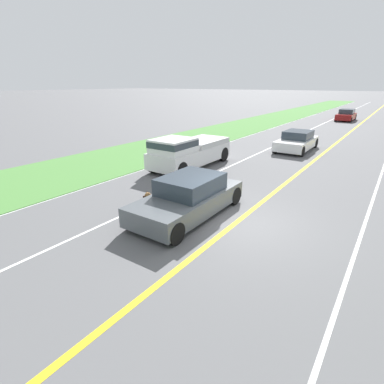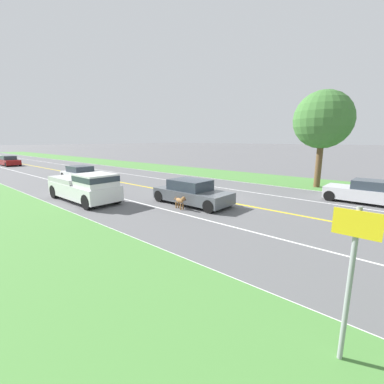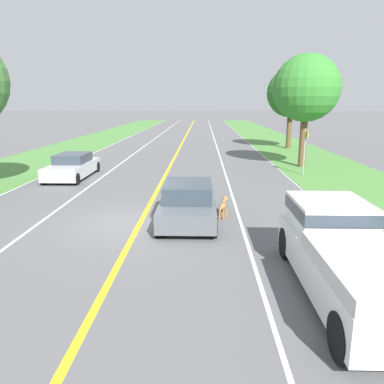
{
  "view_description": "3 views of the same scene",
  "coord_description": "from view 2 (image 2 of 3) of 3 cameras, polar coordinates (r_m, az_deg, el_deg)",
  "views": [
    {
      "loc": [
        -3.87,
        8.2,
        4.32
      ],
      "look_at": [
        1.38,
        0.61,
        0.96
      ],
      "focal_mm": 28.0,
      "sensor_mm": 36.0,
      "label": 1
    },
    {
      "loc": [
        12.3,
        9.7,
        3.57
      ],
      "look_at": [
        2.06,
        0.77,
        0.79
      ],
      "focal_mm": 24.0,
      "sensor_mm": 36.0,
      "label": 2
    },
    {
      "loc": [
        2.16,
        -12.36,
        4.04
      ],
      "look_at": [
        1.78,
        0.87,
        0.9
      ],
      "focal_mm": 35.0,
      "sensor_mm": 36.0,
      "label": 3
    }
  ],
  "objects": [
    {
      "name": "roadside_tree_left_near",
      "position": [
        21.54,
        27.1,
        14.04
      ],
      "size": [
        4.15,
        4.15,
        7.07
      ],
      "color": "brown",
      "rests_on": "ground"
    },
    {
      "name": "pickup_truck",
      "position": [
        16.22,
        -22.63,
        1.16
      ],
      "size": [
        2.0,
        5.28,
        1.74
      ],
      "color": "silver",
      "rests_on": "ground"
    },
    {
      "name": "lane_edge_line_right",
      "position": [
        11.61,
        -19.4,
        -7.01
      ],
      "size": [
        0.14,
        160.0,
        0.01
      ],
      "primitive_type": "cube",
      "color": "white",
      "rests_on": "ground"
    },
    {
      "name": "car_trailing_mid",
      "position": [
        44.44,
        -35.55,
        5.63
      ],
      "size": [
        1.83,
        4.37,
        1.35
      ],
      "color": "maroon",
      "rests_on": "ground"
    },
    {
      "name": "lane_edge_line_left",
      "position": [
        21.89,
        14.22,
        1.82
      ],
      "size": [
        0.14,
        160.0,
        0.01
      ],
      "primitive_type": "cube",
      "color": "white",
      "rests_on": "ground"
    },
    {
      "name": "centre_divider_line",
      "position": [
        16.06,
        2.76,
        -1.28
      ],
      "size": [
        0.18,
        160.0,
        0.01
      ],
      "primitive_type": "cube",
      "color": "yellow",
      "rests_on": "ground"
    },
    {
      "name": "car_trailing_near",
      "position": [
        24.73,
        -23.44,
        3.73
      ],
      "size": [
        1.92,
        4.25,
        1.3
      ],
      "color": "white",
      "rests_on": "ground"
    },
    {
      "name": "ground_plane",
      "position": [
        16.06,
        2.76,
        -1.3
      ],
      "size": [
        400.0,
        400.0,
        0.0
      ],
      "primitive_type": "plane",
      "color": "#5B5B5E"
    },
    {
      "name": "street_sign",
      "position": [
        4.74,
        31.89,
        -14.28
      ],
      "size": [
        0.11,
        0.64,
        2.62
      ],
      "color": "gray",
      "rests_on": "ground"
    },
    {
      "name": "oncoming_car",
      "position": [
        17.72,
        35.06,
        -0.14
      ],
      "size": [
        1.89,
        4.62,
        1.33
      ],
      "rotation": [
        0.0,
        0.0,
        3.14
      ],
      "color": "silver",
      "rests_on": "ground"
    },
    {
      "name": "ego_car",
      "position": [
        14.43,
        -0.04,
        -0.16
      ],
      "size": [
        1.93,
        4.52,
        1.37
      ],
      "color": "#51565B",
      "rests_on": "ground"
    },
    {
      "name": "grass_verge_left",
      "position": [
        24.57,
        17.42,
        2.71
      ],
      "size": [
        6.0,
        160.0,
        0.03
      ],
      "primitive_type": "cube",
      "color": "#4C843D",
      "rests_on": "ground"
    },
    {
      "name": "dog",
      "position": [
        13.35,
        -2.59,
        -1.92
      ],
      "size": [
        0.41,
        1.12,
        0.75
      ],
      "rotation": [
        0.0,
        0.0,
        -0.25
      ],
      "color": "olive",
      "rests_on": "ground"
    },
    {
      "name": "grass_verge_right",
      "position": [
        10.58,
        -33.83,
        -10.11
      ],
      "size": [
        6.0,
        160.0,
        0.03
      ],
      "primitive_type": "cube",
      "color": "#4C843D",
      "rests_on": "ground"
    },
    {
      "name": "lane_dash_same_dir",
      "position": [
        13.57,
        -6.47,
        -3.75
      ],
      "size": [
        0.1,
        160.0,
        0.01
      ],
      "primitive_type": "cube",
      "color": "white",
      "rests_on": "ground"
    },
    {
      "name": "lane_dash_oncoming",
      "position": [
        18.88,
        9.37,
        0.51
      ],
      "size": [
        0.1,
        160.0,
        0.01
      ],
      "primitive_type": "cube",
      "color": "white",
      "rests_on": "ground"
    }
  ]
}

